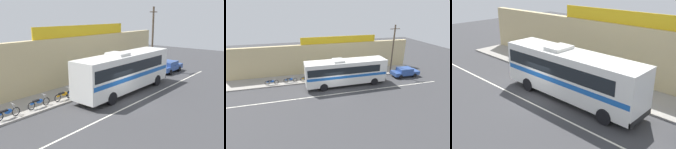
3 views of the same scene
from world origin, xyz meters
TOP-DOWN VIEW (x-y plane):
  - ground_plane at (0.00, 0.00)m, footprint 70.00×70.00m
  - sidewalk_slab at (0.00, 5.20)m, footprint 30.00×3.60m
  - storefront_facade at (0.00, 7.35)m, footprint 30.00×0.70m
  - storefront_billboard at (2.63, 7.35)m, footprint 12.44×0.12m
  - road_center_stripe at (0.00, -0.80)m, footprint 30.00×0.14m
  - intercity_bus at (1.91, 1.63)m, footprint 11.22×2.66m
  - motorcycle_blue at (-2.03, 4.01)m, footprint 1.96×0.56m
  - motorcycle_red at (-3.24, 4.01)m, footprint 1.92×0.56m
  - motorcycle_black at (-8.14, 4.00)m, footprint 1.83×0.56m
  - motorcycle_green at (-5.60, 4.08)m, footprint 1.92×0.56m
  - pedestrian_far_left at (-0.30, 5.49)m, footprint 0.30×0.48m

SIDE VIEW (x-z plane):
  - ground_plane at x=0.00m, z-range 0.00..0.00m
  - road_center_stripe at x=0.00m, z-range 0.00..0.01m
  - sidewalk_slab at x=0.00m, z-range 0.00..0.14m
  - motorcycle_blue at x=-2.03m, z-range 0.09..1.04m
  - motorcycle_red at x=-3.24m, z-range 0.09..1.04m
  - motorcycle_black at x=-8.14m, z-range 0.09..1.04m
  - motorcycle_green at x=-5.60m, z-range 0.09..1.04m
  - pedestrian_far_left at x=-0.30m, z-range 0.28..1.96m
  - intercity_bus at x=1.91m, z-range 0.17..3.96m
  - storefront_facade at x=0.00m, z-range 0.00..4.80m
  - storefront_billboard at x=2.63m, z-range 4.80..5.90m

